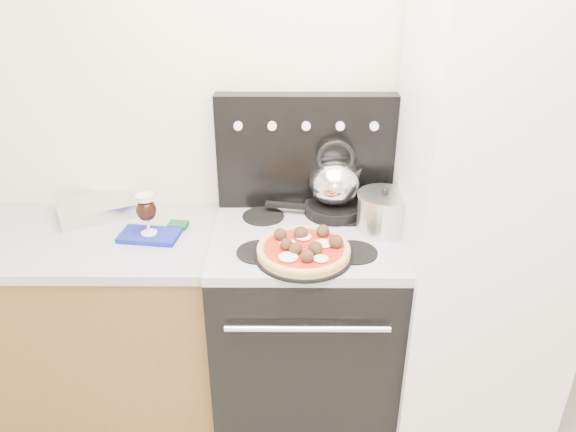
{
  "coord_description": "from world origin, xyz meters",
  "views": [
    {
      "loc": [
        0.02,
        -0.81,
        2.02
      ],
      "look_at": [
        0.01,
        1.05,
        1.07
      ],
      "focal_mm": 35.0,
      "sensor_mm": 36.0,
      "label": 1
    }
  ],
  "objects_px": {
    "stove_body": "(304,328)",
    "fridge": "(482,231)",
    "skillet": "(334,209)",
    "beer_glass": "(147,214)",
    "stock_pot": "(383,213)",
    "pizza_pan": "(304,255)",
    "pizza": "(304,248)",
    "oven_mitt": "(150,235)",
    "tea_kettle": "(335,178)",
    "base_cabinet": "(59,325)"
  },
  "relations": [
    {
      "from": "base_cabinet",
      "to": "stove_body",
      "type": "distance_m",
      "value": 1.11
    },
    {
      "from": "beer_glass",
      "to": "skillet",
      "type": "relative_size",
      "value": 0.7
    },
    {
      "from": "pizza_pan",
      "to": "skillet",
      "type": "relative_size",
      "value": 1.47
    },
    {
      "from": "pizza",
      "to": "skillet",
      "type": "relative_size",
      "value": 1.39
    },
    {
      "from": "stove_body",
      "to": "skillet",
      "type": "distance_m",
      "value": 0.55
    },
    {
      "from": "pizza_pan",
      "to": "skillet",
      "type": "xyz_separation_m",
      "value": [
        0.14,
        0.36,
        0.02
      ]
    },
    {
      "from": "base_cabinet",
      "to": "beer_glass",
      "type": "bearing_deg",
      "value": -3.03
    },
    {
      "from": "stove_body",
      "to": "skillet",
      "type": "height_order",
      "value": "skillet"
    },
    {
      "from": "beer_glass",
      "to": "pizza",
      "type": "bearing_deg",
      "value": -15.81
    },
    {
      "from": "oven_mitt",
      "to": "stock_pot",
      "type": "height_order",
      "value": "stock_pot"
    },
    {
      "from": "oven_mitt",
      "to": "beer_glass",
      "type": "distance_m",
      "value": 0.1
    },
    {
      "from": "fridge",
      "to": "beer_glass",
      "type": "height_order",
      "value": "fridge"
    },
    {
      "from": "base_cabinet",
      "to": "pizza",
      "type": "distance_m",
      "value": 1.23
    },
    {
      "from": "beer_glass",
      "to": "tea_kettle",
      "type": "xyz_separation_m",
      "value": [
        0.76,
        0.18,
        0.08
      ]
    },
    {
      "from": "base_cabinet",
      "to": "skillet",
      "type": "height_order",
      "value": "skillet"
    },
    {
      "from": "pizza_pan",
      "to": "oven_mitt",
      "type": "bearing_deg",
      "value": 164.19
    },
    {
      "from": "fridge",
      "to": "stock_pot",
      "type": "xyz_separation_m",
      "value": [
        -0.39,
        0.06,
        0.05
      ]
    },
    {
      "from": "base_cabinet",
      "to": "tea_kettle",
      "type": "height_order",
      "value": "tea_kettle"
    },
    {
      "from": "skillet",
      "to": "tea_kettle",
      "type": "distance_m",
      "value": 0.14
    },
    {
      "from": "stove_body",
      "to": "skillet",
      "type": "xyz_separation_m",
      "value": [
        0.12,
        0.18,
        0.5
      ]
    },
    {
      "from": "pizza_pan",
      "to": "pizza",
      "type": "bearing_deg",
      "value": 0.0
    },
    {
      "from": "skillet",
      "to": "beer_glass",
      "type": "bearing_deg",
      "value": -166.4
    },
    {
      "from": "pizza_pan",
      "to": "tea_kettle",
      "type": "relative_size",
      "value": 1.54
    },
    {
      "from": "tea_kettle",
      "to": "stock_pot",
      "type": "relative_size",
      "value": 1.16
    },
    {
      "from": "fridge",
      "to": "tea_kettle",
      "type": "distance_m",
      "value": 0.63
    },
    {
      "from": "tea_kettle",
      "to": "stock_pot",
      "type": "bearing_deg",
      "value": -26.66
    },
    {
      "from": "stove_body",
      "to": "stock_pot",
      "type": "xyz_separation_m",
      "value": [
        0.31,
        0.04,
        0.56
      ]
    },
    {
      "from": "stove_body",
      "to": "oven_mitt",
      "type": "xyz_separation_m",
      "value": [
        -0.64,
        0.0,
        0.47
      ]
    },
    {
      "from": "stove_body",
      "to": "pizza",
      "type": "distance_m",
      "value": 0.55
    },
    {
      "from": "oven_mitt",
      "to": "pizza",
      "type": "height_order",
      "value": "pizza"
    },
    {
      "from": "oven_mitt",
      "to": "pizza",
      "type": "xyz_separation_m",
      "value": [
        0.62,
        -0.18,
        0.05
      ]
    },
    {
      "from": "pizza_pan",
      "to": "stock_pot",
      "type": "height_order",
      "value": "stock_pot"
    },
    {
      "from": "oven_mitt",
      "to": "tea_kettle",
      "type": "relative_size",
      "value": 0.99
    },
    {
      "from": "beer_glass",
      "to": "pizza",
      "type": "height_order",
      "value": "beer_glass"
    },
    {
      "from": "base_cabinet",
      "to": "oven_mitt",
      "type": "bearing_deg",
      "value": -3.03
    },
    {
      "from": "base_cabinet",
      "to": "fridge",
      "type": "height_order",
      "value": "fridge"
    },
    {
      "from": "tea_kettle",
      "to": "beer_glass",
      "type": "bearing_deg",
      "value": -155.16
    },
    {
      "from": "oven_mitt",
      "to": "fridge",
      "type": "bearing_deg",
      "value": -1.08
    },
    {
      "from": "fridge",
      "to": "stock_pot",
      "type": "height_order",
      "value": "fridge"
    },
    {
      "from": "stove_body",
      "to": "tea_kettle",
      "type": "distance_m",
      "value": 0.68
    },
    {
      "from": "stove_body",
      "to": "fridge",
      "type": "distance_m",
      "value": 0.87
    },
    {
      "from": "fridge",
      "to": "tea_kettle",
      "type": "height_order",
      "value": "fridge"
    },
    {
      "from": "base_cabinet",
      "to": "beer_glass",
      "type": "height_order",
      "value": "beer_glass"
    },
    {
      "from": "oven_mitt",
      "to": "skillet",
      "type": "bearing_deg",
      "value": 13.6
    },
    {
      "from": "stove_body",
      "to": "fridge",
      "type": "xyz_separation_m",
      "value": [
        0.7,
        -0.03,
        0.51
      ]
    },
    {
      "from": "oven_mitt",
      "to": "skillet",
      "type": "height_order",
      "value": "skillet"
    },
    {
      "from": "pizza",
      "to": "skillet",
      "type": "bearing_deg",
      "value": 69.18
    },
    {
      "from": "stock_pot",
      "to": "stove_body",
      "type": "bearing_deg",
      "value": -173.14
    },
    {
      "from": "beer_glass",
      "to": "stock_pot",
      "type": "xyz_separation_m",
      "value": [
        0.95,
        0.04,
        -0.01
      ]
    },
    {
      "from": "beer_glass",
      "to": "tea_kettle",
      "type": "height_order",
      "value": "tea_kettle"
    }
  ]
}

